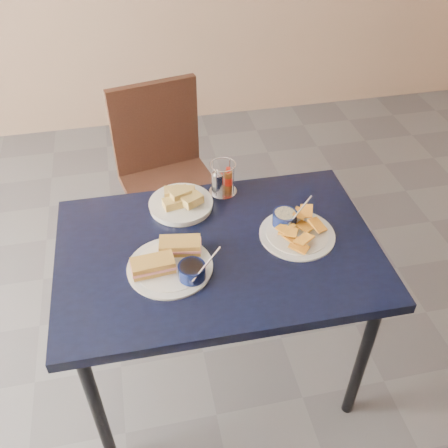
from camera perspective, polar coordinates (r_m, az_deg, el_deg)
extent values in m
plane|color=#505055|center=(2.22, -0.86, -20.97)|extent=(6.00, 6.00, 0.00)
cube|color=black|center=(1.76, -0.69, -3.18)|extent=(1.13, 0.76, 0.04)
cylinder|color=black|center=(1.87, -14.25, -19.93)|extent=(0.04, 0.04, 0.71)
cylinder|color=black|center=(1.99, 15.50, -14.70)|extent=(0.04, 0.04, 0.71)
cylinder|color=black|center=(2.23, -14.56, -6.55)|extent=(0.04, 0.04, 0.71)
cylinder|color=black|center=(2.33, 9.66, -3.00)|extent=(0.04, 0.04, 0.71)
cube|color=black|center=(2.53, -6.06, 4.15)|extent=(0.51, 0.50, 0.04)
cylinder|color=black|center=(2.54, -9.17, -2.84)|extent=(0.04, 0.04, 0.43)
cylinder|color=black|center=(2.57, -1.29, -1.74)|extent=(0.04, 0.04, 0.43)
cylinder|color=black|center=(2.80, -9.77, 1.82)|extent=(0.04, 0.04, 0.43)
cylinder|color=black|center=(2.82, -2.59, 2.79)|extent=(0.04, 0.04, 0.43)
cube|color=black|center=(2.55, -7.02, 11.16)|extent=(0.44, 0.13, 0.46)
cylinder|color=white|center=(1.68, -6.19, -4.90)|extent=(0.29, 0.29, 0.01)
cylinder|color=white|center=(1.68, -6.21, -4.77)|extent=(0.24, 0.24, 0.00)
cube|color=gold|center=(1.65, -8.11, -4.70)|extent=(0.15, 0.08, 0.04)
cube|color=#DF8C88|center=(1.66, -8.10, -4.81)|extent=(0.15, 0.09, 0.01)
cube|color=gold|center=(1.71, -5.05, -2.47)|extent=(0.15, 0.09, 0.04)
cube|color=#DF8C88|center=(1.71, -5.04, -2.58)|extent=(0.16, 0.10, 0.01)
cylinder|color=#091135|center=(1.62, -3.69, -5.41)|extent=(0.09, 0.09, 0.05)
cylinder|color=black|center=(1.61, -3.72, -5.02)|extent=(0.08, 0.08, 0.01)
cylinder|color=silver|center=(1.58, -2.02, -4.61)|extent=(0.11, 0.07, 0.08)
cylinder|color=white|center=(1.81, 8.34, -1.19)|extent=(0.27, 0.27, 0.01)
cylinder|color=white|center=(1.80, 8.36, -1.06)|extent=(0.22, 0.22, 0.00)
cube|color=#FBA932|center=(1.77, 7.78, -1.86)|extent=(0.07, 0.08, 0.02)
cube|color=#FBA932|center=(1.74, 8.56, -2.67)|extent=(0.08, 0.08, 0.01)
cube|color=#FBA932|center=(1.81, 9.19, -0.36)|extent=(0.07, 0.08, 0.01)
cube|color=#FBA932|center=(1.81, 10.60, -0.37)|extent=(0.07, 0.08, 0.03)
cube|color=#FBA932|center=(1.75, 9.13, -1.83)|extent=(0.08, 0.07, 0.02)
cube|color=#FBA932|center=(1.76, 7.34, -0.94)|extent=(0.08, 0.07, 0.01)
cube|color=#FBA932|center=(1.78, 7.06, -0.34)|extent=(0.08, 0.07, 0.01)
cube|color=#FBA932|center=(1.83, 8.65, 1.05)|extent=(0.07, 0.08, 0.02)
cube|color=#FBA932|center=(1.83, 9.36, 1.32)|extent=(0.07, 0.08, 0.02)
cylinder|color=#091135|center=(1.82, 6.96, 0.66)|extent=(0.09, 0.09, 0.05)
cylinder|color=#C1B792|center=(1.81, 7.00, 1.04)|extent=(0.08, 0.08, 0.01)
cylinder|color=silver|center=(1.79, 8.63, 1.49)|extent=(0.11, 0.07, 0.08)
cylinder|color=white|center=(1.92, -4.94, 2.18)|extent=(0.24, 0.24, 0.02)
cylinder|color=white|center=(1.91, -4.96, 2.42)|extent=(0.20, 0.20, 0.00)
cube|color=tan|center=(1.88, -5.81, 2.38)|extent=(0.08, 0.06, 0.03)
cube|color=tan|center=(1.92, -4.53, 3.63)|extent=(0.09, 0.07, 0.03)
cube|color=tan|center=(1.87, -3.66, 2.77)|extent=(0.09, 0.08, 0.03)
cube|color=tan|center=(1.90, -5.70, 3.58)|extent=(0.08, 0.06, 0.03)
cube|color=tan|center=(1.88, -5.03, 3.44)|extent=(0.09, 0.07, 0.03)
cylinder|color=silver|center=(1.99, -0.12, 3.76)|extent=(0.11, 0.11, 0.01)
cylinder|color=silver|center=(1.98, 0.64, 6.03)|extent=(0.01, 0.00, 0.13)
cylinder|color=silver|center=(1.97, -1.30, 5.80)|extent=(0.01, 0.00, 0.13)
cylinder|color=silver|center=(1.91, -0.91, 4.65)|extent=(0.01, 0.01, 0.13)
cylinder|color=silver|center=(1.93, 1.08, 4.90)|extent=(0.01, 0.01, 0.13)
torus|color=silver|center=(1.91, -0.12, 6.81)|extent=(0.10, 0.10, 0.00)
cylinder|color=silver|center=(1.96, -0.75, 4.74)|extent=(0.05, 0.05, 0.08)
cone|color=silver|center=(1.92, -0.77, 6.02)|extent=(0.04, 0.04, 0.02)
cylinder|color=brown|center=(1.97, 0.48, 4.98)|extent=(0.03, 0.03, 0.08)
cylinder|color=#B3180A|center=(1.97, 0.48, 4.98)|extent=(0.03, 0.03, 0.03)
cylinder|color=#B3180A|center=(1.94, 0.49, 6.21)|extent=(0.02, 0.02, 0.02)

